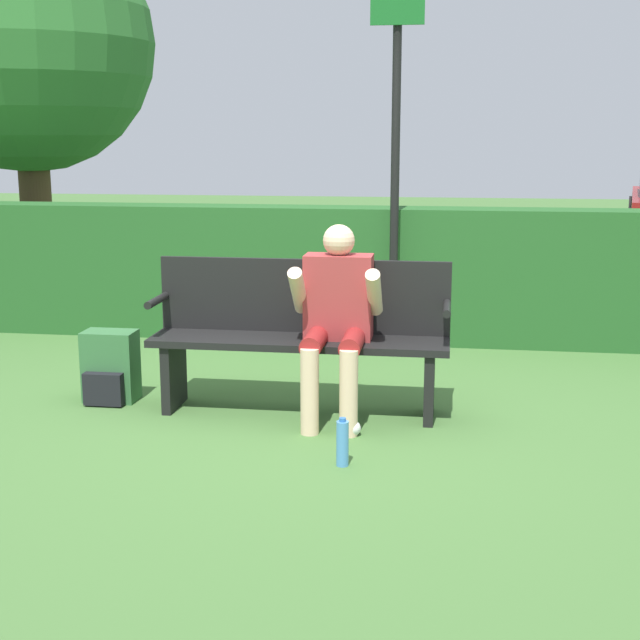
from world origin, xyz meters
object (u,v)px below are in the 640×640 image
(signpost, at_px, (395,146))
(tree, at_px, (26,45))
(water_bottle, at_px, (342,443))
(backpack, at_px, (110,368))
(person_seated, at_px, (336,312))
(park_bench, at_px, (301,333))

(signpost, relative_size, tree, 0.73)
(signpost, bearing_deg, water_bottle, -92.01)
(backpack, relative_size, water_bottle, 1.76)
(person_seated, distance_m, water_bottle, 1.01)
(signpost, bearing_deg, park_bench, -105.51)
(person_seated, bearing_deg, signpost, 82.87)
(backpack, bearing_deg, park_bench, -0.30)
(person_seated, relative_size, backpack, 2.55)
(backpack, xyz_separation_m, signpost, (1.78, 1.73, 1.44))
(tree, bearing_deg, person_seated, -44.92)
(signpost, bearing_deg, tree, 155.00)
(person_seated, relative_size, water_bottle, 4.50)
(park_bench, distance_m, tree, 5.43)
(signpost, bearing_deg, person_seated, -97.13)
(backpack, relative_size, signpost, 0.16)
(park_bench, height_order, person_seated, person_seated)
(water_bottle, xyz_separation_m, tree, (-3.86, 4.54, 2.53))
(person_seated, height_order, tree, tree)
(tree, bearing_deg, water_bottle, -49.61)
(signpost, height_order, tree, tree)
(water_bottle, distance_m, signpost, 3.10)
(park_bench, distance_m, signpost, 2.14)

